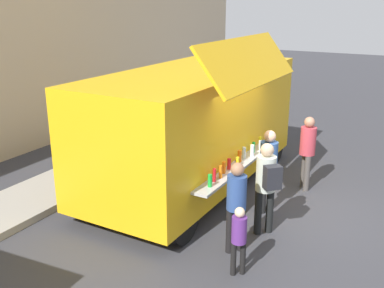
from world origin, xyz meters
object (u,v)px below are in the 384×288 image
Objects in this scene: customer_front_ordering at (268,164)px; child_near_queue at (239,235)px; customer_rear_waiting at (236,200)px; customer_mid_with_backpack at (267,180)px; trash_bin at (195,114)px; customer_extra_browsing at (308,147)px; food_truck_main at (195,124)px.

child_near_queue is (-2.36, -0.39, -0.34)m from customer_front_ordering.
customer_front_ordering is at bearing -45.13° from customer_rear_waiting.
customer_front_ordering is 0.97m from customer_mid_with_backpack.
trash_bin is 7.84m from customer_rear_waiting.
customer_mid_with_backpack is 2.46m from customer_extra_browsing.
customer_front_ordering reaches higher than trash_bin.
customer_extra_browsing is at bearing -52.74° from customer_rear_waiting.
customer_extra_browsing reaches higher than child_near_queue.
trash_bin is (4.24, 2.32, -0.99)m from food_truck_main.
customer_mid_with_backpack reaches higher than child_near_queue.
customer_rear_waiting is (-0.83, 0.23, -0.10)m from customer_mid_with_backpack.
customer_front_ordering is 1.75m from customer_rear_waiting.
customer_rear_waiting is 0.96× the size of customer_extra_browsing.
customer_extra_browsing is (3.29, -0.31, 0.04)m from customer_rear_waiting.
customer_front_ordering is 0.99× the size of customer_mid_with_backpack.
customer_rear_waiting is at bearing -12.17° from child_near_queue.
food_truck_main is at bearing -0.30° from child_near_queue.
customer_front_ordering is at bearing -26.55° from customer_mid_with_backpack.
trash_bin is at bearing -13.50° from customer_rear_waiting.
customer_rear_waiting is 1.40× the size of child_near_queue.
food_truck_main reaches higher than customer_rear_waiting.
child_near_queue is at bearing 58.60° from customer_extra_browsing.
customer_front_ordering reaches higher than child_near_queue.
child_near_queue is (-7.11, -4.68, 0.19)m from trash_bin.
customer_extra_browsing is 3.92m from child_near_queue.
food_truck_main is 3.63× the size of customer_extra_browsing.
child_near_queue is (-0.62, -0.32, -0.28)m from customer_rear_waiting.
trash_bin is at bearing -5.40° from customer_mid_with_backpack.
customer_extra_browsing is at bearing -65.59° from food_truck_main.
customer_mid_with_backpack is at bearing 56.53° from customer_extra_browsing.
trash_bin is 0.86× the size of child_near_queue.
trash_bin is 0.58× the size of customer_front_ordering.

